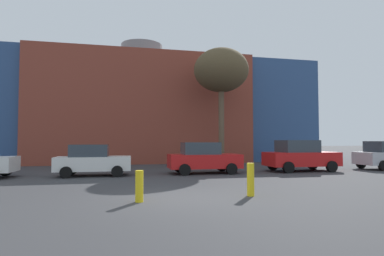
{
  "coord_description": "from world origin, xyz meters",
  "views": [
    {
      "loc": [
        -1.58,
        -9.74,
        1.81
      ],
      "look_at": [
        2.61,
        9.82,
        2.68
      ],
      "focal_mm": 28.68,
      "sensor_mm": 36.0,
      "label": 1
    }
  ],
  "objects_px": {
    "parked_car_3": "(300,156)",
    "bollard_yellow_1": "(139,186)",
    "parked_car_2": "(203,158)",
    "bare_tree_0": "(221,71)",
    "parked_car_1": "(93,160)",
    "bollard_yellow_0": "(251,180)"
  },
  "relations": [
    {
      "from": "bollard_yellow_0",
      "to": "parked_car_1",
      "type": "bearing_deg",
      "value": 128.36
    },
    {
      "from": "parked_car_2",
      "to": "bare_tree_0",
      "type": "bearing_deg",
      "value": 61.0
    },
    {
      "from": "parked_car_2",
      "to": "bare_tree_0",
      "type": "relative_size",
      "value": 0.47
    },
    {
      "from": "parked_car_1",
      "to": "bare_tree_0",
      "type": "height_order",
      "value": "bare_tree_0"
    },
    {
      "from": "bare_tree_0",
      "to": "parked_car_1",
      "type": "bearing_deg",
      "value": -151.96
    },
    {
      "from": "bollard_yellow_0",
      "to": "bollard_yellow_1",
      "type": "bearing_deg",
      "value": -176.17
    },
    {
      "from": "parked_car_3",
      "to": "bollard_yellow_1",
      "type": "height_order",
      "value": "parked_car_3"
    },
    {
      "from": "bare_tree_0",
      "to": "bollard_yellow_0",
      "type": "bearing_deg",
      "value": -103.06
    },
    {
      "from": "bollard_yellow_1",
      "to": "bollard_yellow_0",
      "type": "bearing_deg",
      "value": 3.83
    },
    {
      "from": "parked_car_3",
      "to": "bollard_yellow_1",
      "type": "xyz_separation_m",
      "value": [
        -9.94,
        -7.53,
        -0.47
      ]
    },
    {
      "from": "bare_tree_0",
      "to": "parked_car_2",
      "type": "bearing_deg",
      "value": -119.0
    },
    {
      "from": "parked_car_2",
      "to": "bare_tree_0",
      "type": "distance_m",
      "value": 8.0
    },
    {
      "from": "parked_car_2",
      "to": "bollard_yellow_0",
      "type": "xyz_separation_m",
      "value": [
        -0.23,
        -7.28,
        -0.33
      ]
    },
    {
      "from": "parked_car_3",
      "to": "bare_tree_0",
      "type": "bearing_deg",
      "value": 128.11
    },
    {
      "from": "parked_car_1",
      "to": "parked_car_2",
      "type": "height_order",
      "value": "parked_car_2"
    },
    {
      "from": "bollard_yellow_0",
      "to": "bollard_yellow_1",
      "type": "relative_size",
      "value": 1.16
    },
    {
      "from": "parked_car_2",
      "to": "bollard_yellow_1",
      "type": "relative_size",
      "value": 4.32
    },
    {
      "from": "parked_car_3",
      "to": "bollard_yellow_1",
      "type": "distance_m",
      "value": 12.48
    },
    {
      "from": "parked_car_3",
      "to": "bollard_yellow_0",
      "type": "bearing_deg",
      "value": -130.82
    },
    {
      "from": "bare_tree_0",
      "to": "bollard_yellow_0",
      "type": "height_order",
      "value": "bare_tree_0"
    },
    {
      "from": "bare_tree_0",
      "to": "bollard_yellow_1",
      "type": "distance_m",
      "value": 15.12
    },
    {
      "from": "bare_tree_0",
      "to": "bollard_yellow_1",
      "type": "relative_size",
      "value": 9.25
    }
  ]
}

